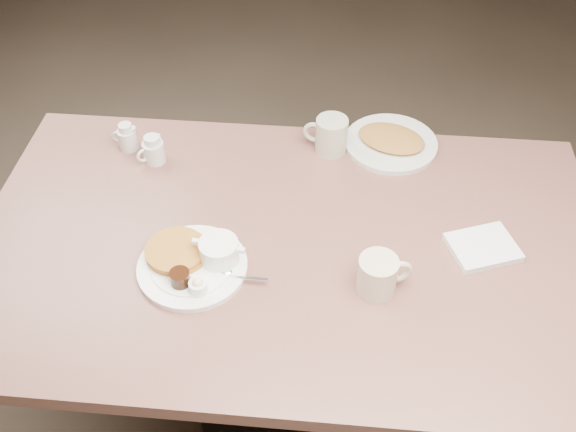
# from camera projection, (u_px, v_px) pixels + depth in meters

# --- Properties ---
(diner_table) EXTENTS (1.50, 0.90, 0.75)m
(diner_table) POSITION_uv_depth(u_px,v_px,m) (287.00, 288.00, 1.67)
(diner_table) COLOR #84564C
(diner_table) RESTS_ON ground
(main_plate) EXTENTS (0.32, 0.29, 0.07)m
(main_plate) POSITION_uv_depth(u_px,v_px,m) (195.00, 260.00, 1.48)
(main_plate) COLOR white
(main_plate) RESTS_ON diner_table
(coffee_mug_near) EXTENTS (0.13, 0.11, 0.09)m
(coffee_mug_near) POSITION_uv_depth(u_px,v_px,m) (379.00, 274.00, 1.42)
(coffee_mug_near) COLOR beige
(coffee_mug_near) RESTS_ON diner_table
(napkin) EXTENTS (0.18, 0.17, 0.02)m
(napkin) POSITION_uv_depth(u_px,v_px,m) (483.00, 247.00, 1.52)
(napkin) COLOR white
(napkin) RESTS_ON diner_table
(coffee_mug_far) EXTENTS (0.13, 0.10, 0.10)m
(coffee_mug_far) POSITION_uv_depth(u_px,v_px,m) (330.00, 135.00, 1.76)
(coffee_mug_far) COLOR #B5B39C
(coffee_mug_far) RESTS_ON diner_table
(creamer_left) EXTENTS (0.08, 0.08, 0.08)m
(creamer_left) POSITION_uv_depth(u_px,v_px,m) (153.00, 150.00, 1.73)
(creamer_left) COLOR silver
(creamer_left) RESTS_ON diner_table
(creamer_right) EXTENTS (0.08, 0.07, 0.08)m
(creamer_right) POSITION_uv_depth(u_px,v_px,m) (127.00, 138.00, 1.77)
(creamer_right) COLOR silver
(creamer_right) RESTS_ON diner_table
(hash_plate) EXTENTS (0.33, 0.33, 0.04)m
(hash_plate) POSITION_uv_depth(u_px,v_px,m) (391.00, 142.00, 1.79)
(hash_plate) COLOR silver
(hash_plate) RESTS_ON diner_table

